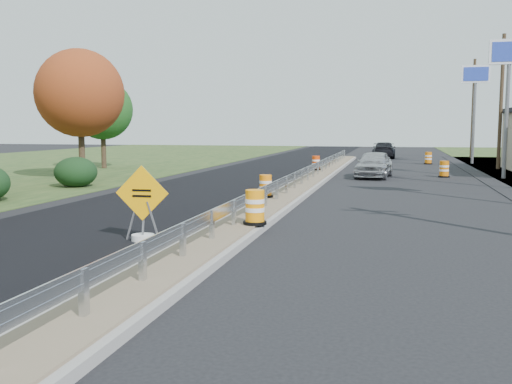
% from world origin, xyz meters
% --- Properties ---
extents(ground, '(140.00, 140.00, 0.00)m').
position_xyz_m(ground, '(0.00, 0.00, 0.00)').
color(ground, black).
rests_on(ground, ground).
extents(milled_overlay, '(7.20, 120.00, 0.01)m').
position_xyz_m(milled_overlay, '(-4.40, 10.00, 0.01)').
color(milled_overlay, black).
rests_on(milled_overlay, ground).
extents(median, '(1.60, 55.00, 0.23)m').
position_xyz_m(median, '(0.00, 8.00, 0.11)').
color(median, gray).
rests_on(median, ground).
extents(guardrail, '(0.10, 46.15, 0.72)m').
position_xyz_m(guardrail, '(0.00, 9.00, 0.73)').
color(guardrail, silver).
rests_on(guardrail, median).
extents(pylon_sign_mid, '(2.20, 0.30, 7.90)m').
position_xyz_m(pylon_sign_mid, '(10.50, 16.00, 6.48)').
color(pylon_sign_mid, slate).
rests_on(pylon_sign_mid, ground).
extents(pylon_sign_north, '(2.20, 0.30, 7.90)m').
position_xyz_m(pylon_sign_north, '(10.50, 30.00, 6.48)').
color(pylon_sign_north, slate).
rests_on(pylon_sign_north, ground).
extents(utility_pole_nmid, '(1.90, 0.26, 9.40)m').
position_xyz_m(utility_pole_nmid, '(11.50, 24.00, 4.93)').
color(utility_pole_nmid, '#473523').
rests_on(utility_pole_nmid, ground).
extents(utility_pole_north, '(1.90, 0.26, 9.40)m').
position_xyz_m(utility_pole_north, '(11.50, 39.00, 4.93)').
color(utility_pole_north, '#473523').
rests_on(utility_pole_north, ground).
extents(hedge_north, '(2.09, 2.09, 1.52)m').
position_xyz_m(hedge_north, '(-11.00, 6.00, 0.76)').
color(hedge_north, black).
rests_on(hedge_north, ground).
extents(tree_near_red, '(4.95, 4.95, 7.35)m').
position_xyz_m(tree_near_red, '(-13.00, 10.00, 4.86)').
color(tree_near_red, '#473523').
rests_on(tree_near_red, ground).
extents(tree_near_back, '(4.29, 4.29, 6.37)m').
position_xyz_m(tree_near_back, '(-16.00, 18.00, 4.21)').
color(tree_near_back, '#473523').
rests_on(tree_near_back, ground).
extents(caution_sign, '(1.44, 0.60, 1.98)m').
position_xyz_m(caution_sign, '(-2.00, -5.68, 0.50)').
color(caution_sign, white).
rests_on(caution_sign, ground).
extents(barrel_median_near, '(0.67, 0.67, 0.98)m').
position_xyz_m(barrel_median_near, '(0.55, -3.78, 0.70)').
color(barrel_median_near, black).
rests_on(barrel_median_near, median).
extents(barrel_median_mid, '(0.60, 0.60, 0.88)m').
position_xyz_m(barrel_median_mid, '(-0.55, 2.46, 0.65)').
color(barrel_median_mid, black).
rests_on(barrel_median_mid, median).
extents(barrel_median_far, '(0.62, 0.62, 0.91)m').
position_xyz_m(barrel_median_far, '(-0.55, 17.13, 0.67)').
color(barrel_median_far, black).
rests_on(barrel_median_far, median).
extents(barrel_shoulder_mid, '(0.67, 0.67, 0.98)m').
position_xyz_m(barrel_shoulder_mid, '(7.23, 16.22, 0.47)').
color(barrel_shoulder_mid, black).
rests_on(barrel_shoulder_mid, ground).
extents(barrel_shoulder_far, '(0.67, 0.67, 0.98)m').
position_xyz_m(barrel_shoulder_far, '(7.00, 28.78, 0.47)').
color(barrel_shoulder_far, black).
rests_on(barrel_shoulder_far, ground).
extents(car_silver, '(2.32, 4.82, 1.59)m').
position_xyz_m(car_silver, '(3.18, 15.14, 0.79)').
color(car_silver, '#B1B2B6').
rests_on(car_silver, ground).
extents(car_dark_far, '(2.16, 5.29, 1.54)m').
position_xyz_m(car_dark_far, '(3.34, 37.24, 0.77)').
color(car_dark_far, black).
rests_on(car_dark_far, ground).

